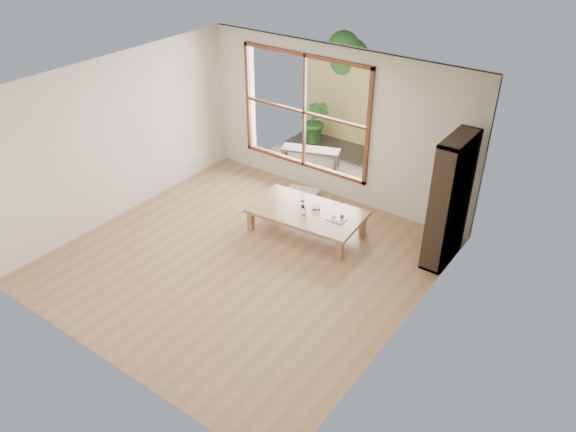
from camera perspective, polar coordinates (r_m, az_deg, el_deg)
name	(u,v)px	position (r m, az deg, el deg)	size (l,w,h in m)	color
ground	(244,259)	(8.33, -4.45, -4.39)	(5.00, 5.00, 0.00)	#A67B53
low_table	(307,213)	(8.75, 1.92, 0.30)	(1.83, 1.13, 0.38)	#9D724C
floor_cushion	(300,195)	(9.84, 1.27, 2.11)	(0.55, 0.55, 0.08)	beige
bookshelf	(450,201)	(8.14, 16.11, 1.48)	(0.31, 0.87, 1.93)	black
glass_tall	(304,211)	(8.59, 1.61, 0.50)	(0.07, 0.07, 0.13)	silver
glass_mid	(318,207)	(8.74, 3.05, 0.94)	(0.07, 0.07, 0.10)	silver
glass_short	(314,207)	(8.74, 2.64, 0.91)	(0.07, 0.07, 0.09)	silver
glass_small	(302,203)	(8.84, 1.45, 1.30)	(0.06, 0.06, 0.08)	silver
food_tray	(337,218)	(8.52, 5.05, -0.23)	(0.29, 0.21, 0.09)	white
deck	(336,162)	(11.13, 4.93, 5.45)	(2.80, 2.00, 0.05)	#372E28
garden_bench	(310,152)	(10.80, 2.29, 6.55)	(1.15, 0.69, 0.35)	black
bamboo_fence	(364,104)	(11.59, 7.77, 11.19)	(2.80, 0.06, 1.80)	tan
shrub_right	(391,136)	(11.32, 10.39, 8.02)	(0.77, 0.67, 0.86)	#386B27
shrub_left	(316,121)	(11.74, 2.89, 9.62)	(0.52, 0.42, 0.95)	#386B27
garden_tree	(345,59)	(11.92, 5.81, 15.57)	(1.04, 0.85, 2.22)	#4C3D2D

